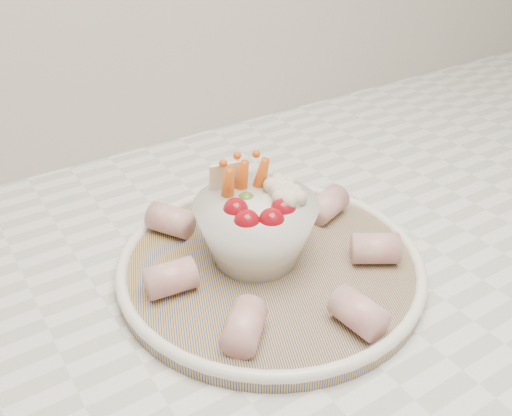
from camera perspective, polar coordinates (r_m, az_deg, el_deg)
serving_platter at (r=0.59m, az=1.46°, el=-5.64°), size 0.41×0.41×0.02m
veggie_bowl at (r=0.58m, az=0.06°, el=-1.87°), size 0.13×0.13×0.10m
cured_meat_rolls at (r=0.58m, az=1.39°, el=-4.12°), size 0.26×0.28×0.03m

